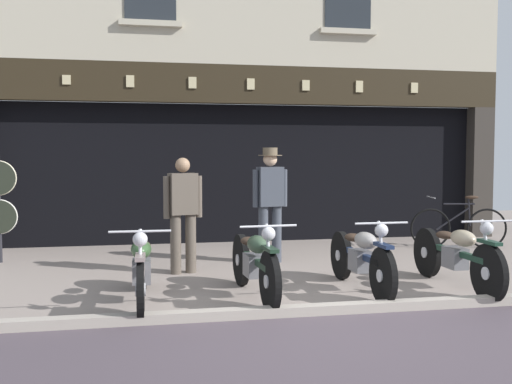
{
  "coord_description": "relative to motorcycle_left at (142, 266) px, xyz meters",
  "views": [
    {
      "loc": [
        -1.97,
        -5.74,
        1.66
      ],
      "look_at": [
        -0.33,
        2.7,
        1.12
      ],
      "focal_mm": 41.47,
      "sensor_mm": 36.0,
      "label": 1
    }
  ],
  "objects": [
    {
      "name": "leaning_bicycle",
      "position": [
        5.57,
        2.96,
        -0.04
      ],
      "size": [
        1.7,
        0.54,
        0.95
      ],
      "rotation": [
        0.0,
        0.0,
        1.37
      ],
      "color": "black",
      "rests_on": "ground"
    },
    {
      "name": "motorcycle_center_left",
      "position": [
        1.28,
        0.01,
        0.01
      ],
      "size": [
        0.62,
        1.98,
        0.92
      ],
      "rotation": [
        0.0,
        0.0,
        3.21
      ],
      "color": "black",
      "rests_on": "ground"
    },
    {
      "name": "shopkeeper_center",
      "position": [
        1.94,
        2.16,
        0.58
      ],
      "size": [
        0.55,
        0.36,
        1.77
      ],
      "rotation": [
        0.0,
        0.0,
        3.29
      ],
      "color": "#3D424C",
      "rests_on": "ground"
    },
    {
      "name": "advert_board_near",
      "position": [
        4.7,
        4.51,
        1.32
      ],
      "size": [
        0.77,
        0.03,
        0.98
      ],
      "color": "silver"
    },
    {
      "name": "salesman_left",
      "position": [
        0.57,
        1.6,
        0.48
      ],
      "size": [
        0.55,
        0.31,
        1.62
      ],
      "rotation": [
        0.0,
        0.0,
        3.39
      ],
      "color": "brown",
      "rests_on": "ground"
    },
    {
      "name": "motorcycle_left",
      "position": [
        0.0,
        0.0,
        0.0
      ],
      "size": [
        0.62,
        2.04,
        0.91
      ],
      "rotation": [
        0.0,
        0.0,
        3.12
      ],
      "color": "black",
      "rests_on": "ground"
    },
    {
      "name": "shop_facade",
      "position": [
        1.98,
        6.12,
        1.28
      ],
      "size": [
        10.29,
        4.42,
        6.21
      ],
      "color": "black",
      "rests_on": "ground"
    },
    {
      "name": "motorcycle_center_right",
      "position": [
        3.82,
        -0.01,
        0.01
      ],
      "size": [
        0.62,
        2.11,
        0.92
      ],
      "rotation": [
        0.0,
        0.0,
        3.14
      ],
      "color": "black",
      "rests_on": "ground"
    },
    {
      "name": "ground",
      "position": [
        1.98,
        -1.88,
        -0.46
      ],
      "size": [
        21.99,
        22.0,
        0.18
      ],
      "color": "gray"
    },
    {
      "name": "motorcycle_center",
      "position": [
        2.62,
        0.11,
        0.01
      ],
      "size": [
        0.62,
        2.0,
        0.92
      ],
      "rotation": [
        0.0,
        0.0,
        3.15
      ],
      "color": "black",
      "rests_on": "ground"
    }
  ]
}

